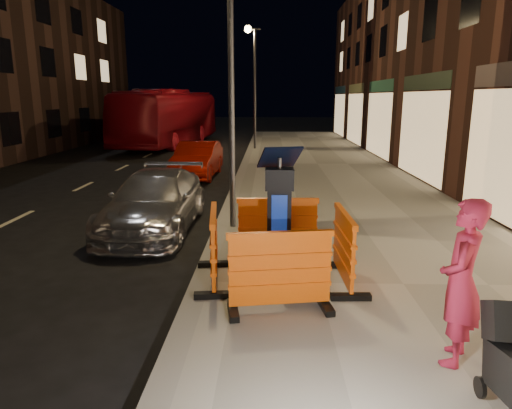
{
  "coord_description": "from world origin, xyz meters",
  "views": [
    {
      "loc": [
        1.01,
        -6.32,
        2.83
      ],
      "look_at": [
        0.8,
        1.0,
        1.1
      ],
      "focal_mm": 32.0,
      "sensor_mm": 36.0,
      "label": 1
    }
  ],
  "objects_px": {
    "parking_kiosk": "(279,220)",
    "barrier_front": "(280,272)",
    "barrier_bldgside": "(344,248)",
    "car_silver": "(156,229)",
    "barrier_back": "(277,229)",
    "car_red": "(198,177)",
    "man": "(461,282)",
    "bus_doubledecker": "(171,145)",
    "barrier_kerbside": "(214,247)"
  },
  "relations": [
    {
      "from": "parking_kiosk",
      "to": "barrier_front",
      "type": "relative_size",
      "value": 1.4
    },
    {
      "from": "parking_kiosk",
      "to": "car_red",
      "type": "distance_m",
      "value": 10.29
    },
    {
      "from": "parking_kiosk",
      "to": "barrier_back",
      "type": "relative_size",
      "value": 1.4
    },
    {
      "from": "barrier_front",
      "to": "barrier_back",
      "type": "xyz_separation_m",
      "value": [
        0.0,
        1.9,
        0.0
      ]
    },
    {
      "from": "parking_kiosk",
      "to": "bus_doubledecker",
      "type": "relative_size",
      "value": 0.16
    },
    {
      "from": "barrier_front",
      "to": "barrier_kerbside",
      "type": "distance_m",
      "value": 1.34
    },
    {
      "from": "barrier_kerbside",
      "to": "barrier_bldgside",
      "type": "height_order",
      "value": "same"
    },
    {
      "from": "barrier_front",
      "to": "barrier_back",
      "type": "bearing_deg",
      "value": 81.03
    },
    {
      "from": "barrier_front",
      "to": "car_silver",
      "type": "distance_m",
      "value": 4.94
    },
    {
      "from": "barrier_bldgside",
      "to": "car_red",
      "type": "relative_size",
      "value": 0.36
    },
    {
      "from": "parking_kiosk",
      "to": "barrier_kerbside",
      "type": "relative_size",
      "value": 1.4
    },
    {
      "from": "car_silver",
      "to": "bus_doubledecker",
      "type": "xyz_separation_m",
      "value": [
        -3.44,
        17.8,
        0.0
      ]
    },
    {
      "from": "car_silver",
      "to": "parking_kiosk",
      "type": "bearing_deg",
      "value": -50.01
    },
    {
      "from": "barrier_front",
      "to": "barrier_bldgside",
      "type": "height_order",
      "value": "same"
    },
    {
      "from": "barrier_back",
      "to": "barrier_kerbside",
      "type": "relative_size",
      "value": 1.0
    },
    {
      "from": "man",
      "to": "bus_doubledecker",
      "type": "bearing_deg",
      "value": -133.79
    },
    {
      "from": "barrier_bldgside",
      "to": "car_silver",
      "type": "distance_m",
      "value": 4.83
    },
    {
      "from": "barrier_bldgside",
      "to": "car_silver",
      "type": "height_order",
      "value": "barrier_bldgside"
    },
    {
      "from": "car_silver",
      "to": "man",
      "type": "relative_size",
      "value": 2.47
    },
    {
      "from": "barrier_front",
      "to": "barrier_bldgside",
      "type": "distance_m",
      "value": 1.34
    },
    {
      "from": "barrier_kerbside",
      "to": "man",
      "type": "relative_size",
      "value": 0.79
    },
    {
      "from": "parking_kiosk",
      "to": "barrier_bldgside",
      "type": "height_order",
      "value": "parking_kiosk"
    },
    {
      "from": "barrier_front",
      "to": "bus_doubledecker",
      "type": "distance_m",
      "value": 22.77
    },
    {
      "from": "barrier_bldgside",
      "to": "man",
      "type": "distance_m",
      "value": 2.22
    },
    {
      "from": "barrier_bldgside",
      "to": "car_silver",
      "type": "relative_size",
      "value": 0.32
    },
    {
      "from": "bus_doubledecker",
      "to": "car_silver",
      "type": "bearing_deg",
      "value": -72.02
    },
    {
      "from": "man",
      "to": "barrier_back",
      "type": "bearing_deg",
      "value": -121.62
    },
    {
      "from": "parking_kiosk",
      "to": "man",
      "type": "bearing_deg",
      "value": -52.55
    },
    {
      "from": "parking_kiosk",
      "to": "man",
      "type": "relative_size",
      "value": 1.1
    },
    {
      "from": "barrier_kerbside",
      "to": "bus_doubledecker",
      "type": "distance_m",
      "value": 21.61
    },
    {
      "from": "barrier_back",
      "to": "car_red",
      "type": "relative_size",
      "value": 0.36
    },
    {
      "from": "barrier_back",
      "to": "barrier_bldgside",
      "type": "relative_size",
      "value": 1.0
    },
    {
      "from": "car_red",
      "to": "barrier_kerbside",
      "type": "bearing_deg",
      "value": -77.75
    },
    {
      "from": "barrier_kerbside",
      "to": "car_silver",
      "type": "bearing_deg",
      "value": 21.59
    },
    {
      "from": "parking_kiosk",
      "to": "bus_doubledecker",
      "type": "height_order",
      "value": "parking_kiosk"
    },
    {
      "from": "parking_kiosk",
      "to": "car_silver",
      "type": "xyz_separation_m",
      "value": [
        -2.62,
        3.19,
        -1.1
      ]
    },
    {
      "from": "barrier_back",
      "to": "barrier_front",
      "type": "bearing_deg",
      "value": -90.97
    },
    {
      "from": "barrier_kerbside",
      "to": "parking_kiosk",
      "type": "bearing_deg",
      "value": -95.97
    },
    {
      "from": "car_red",
      "to": "man",
      "type": "distance_m",
      "value": 12.76
    },
    {
      "from": "barrier_back",
      "to": "parking_kiosk",
      "type": "bearing_deg",
      "value": -90.97
    },
    {
      "from": "car_red",
      "to": "man",
      "type": "height_order",
      "value": "man"
    },
    {
      "from": "barrier_front",
      "to": "man",
      "type": "distance_m",
      "value": 2.12
    },
    {
      "from": "barrier_kerbside",
      "to": "bus_doubledecker",
      "type": "xyz_separation_m",
      "value": [
        -5.11,
        20.99,
        -0.68
      ]
    },
    {
      "from": "barrier_front",
      "to": "car_red",
      "type": "height_order",
      "value": "barrier_front"
    },
    {
      "from": "barrier_back",
      "to": "bus_doubledecker",
      "type": "height_order",
      "value": "bus_doubledecker"
    },
    {
      "from": "barrier_kerbside",
      "to": "car_silver",
      "type": "height_order",
      "value": "barrier_kerbside"
    },
    {
      "from": "barrier_kerbside",
      "to": "barrier_bldgside",
      "type": "bearing_deg",
      "value": -95.97
    },
    {
      "from": "barrier_kerbside",
      "to": "car_silver",
      "type": "xyz_separation_m",
      "value": [
        -1.67,
        3.19,
        -0.68
      ]
    },
    {
      "from": "parking_kiosk",
      "to": "barrier_back",
      "type": "bearing_deg",
      "value": 86.03
    },
    {
      "from": "car_red",
      "to": "car_silver",
      "type": "bearing_deg",
      "value": -87.0
    }
  ]
}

